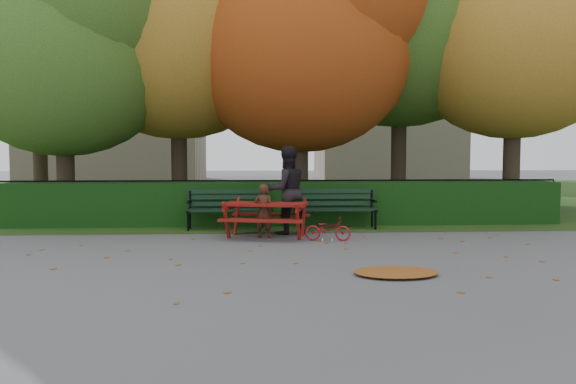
{
  "coord_description": "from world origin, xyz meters",
  "views": [
    {
      "loc": [
        -0.7,
        -8.73,
        1.69
      ],
      "look_at": [
        -0.12,
        1.19,
        1.0
      ],
      "focal_mm": 35.0,
      "sensor_mm": 36.0,
      "label": 1
    }
  ],
  "objects": [
    {
      "name": "leaf_pile",
      "position": [
        1.25,
        -1.14,
        0.04
      ],
      "size": [
        1.23,
        0.89,
        0.08
      ],
      "primitive_type": "ellipsoid",
      "rotation": [
        0.0,
        0.0,
        0.06
      ],
      "color": "#6B300D",
      "rests_on": "ground"
    },
    {
      "name": "iron_fence",
      "position": [
        0.0,
        5.3,
        0.54
      ],
      "size": [
        14.0,
        0.04,
        1.02
      ],
      "color": "black",
      "rests_on": "ground"
    },
    {
      "name": "tree_g",
      "position": [
        8.33,
        9.76,
        5.37
      ],
      "size": [
        6.3,
        6.0,
        8.55
      ],
      "color": "black",
      "rests_on": "ground"
    },
    {
      "name": "bench_right",
      "position": [
        1.1,
        3.7,
        0.52
      ],
      "size": [
        1.8,
        0.57,
        0.88
      ],
      "color": "black",
      "rests_on": "ground"
    },
    {
      "name": "tree_c",
      "position": [
        0.83,
        5.96,
        4.82
      ],
      "size": [
        6.3,
        6.0,
        8.0
      ],
      "color": "black",
      "rests_on": "ground"
    },
    {
      "name": "ground",
      "position": [
        0.0,
        0.0,
        0.0
      ],
      "size": [
        90.0,
        90.0,
        0.0
      ],
      "primitive_type": "plane",
      "color": "slate",
      "rests_on": "ground"
    },
    {
      "name": "building_right",
      "position": [
        8.0,
        28.0,
        6.0
      ],
      "size": [
        9.0,
        6.0,
        12.0
      ],
      "primitive_type": "cube",
      "color": "#BBA993",
      "rests_on": "ground"
    },
    {
      "name": "picnic_table",
      "position": [
        -0.49,
        2.45,
        0.54
      ],
      "size": [
        1.88,
        1.64,
        0.8
      ],
      "rotation": [
        0.0,
        0.0,
        -0.22
      ],
      "color": "maroon",
      "rests_on": "ground"
    },
    {
      "name": "tree_f",
      "position": [
        -7.13,
        9.24,
        5.69
      ],
      "size": [
        6.93,
        6.6,
        9.19
      ],
      "color": "black",
      "rests_on": "ground"
    },
    {
      "name": "tree_d",
      "position": [
        3.88,
        7.23,
        5.98
      ],
      "size": [
        7.14,
        6.8,
        9.58
      ],
      "color": "black",
      "rests_on": "ground"
    },
    {
      "name": "adult",
      "position": [
        -0.04,
        2.9,
        0.91
      ],
      "size": [
        1.06,
        0.93,
        1.83
      ],
      "primitive_type": "imported",
      "rotation": [
        0.0,
        0.0,
        3.45
      ],
      "color": "black",
      "rests_on": "ground"
    },
    {
      "name": "bench_left",
      "position": [
        -1.3,
        3.7,
        0.52
      ],
      "size": [
        1.8,
        0.57,
        0.88
      ],
      "color": "black",
      "rests_on": "ground"
    },
    {
      "name": "grass_strip",
      "position": [
        0.0,
        14.0,
        0.01
      ],
      "size": [
        90.0,
        90.0,
        0.0
      ],
      "primitive_type": "plane",
      "color": "#203C14",
      "rests_on": "ground"
    },
    {
      "name": "tree_e",
      "position": [
        6.52,
        5.77,
        5.08
      ],
      "size": [
        6.09,
        5.8,
        8.16
      ],
      "color": "black",
      "rests_on": "ground"
    },
    {
      "name": "hedge",
      "position": [
        0.0,
        4.5,
        0.5
      ],
      "size": [
        13.0,
        0.9,
        1.0
      ],
      "primitive_type": "cube",
      "color": "black",
      "rests_on": "ground"
    },
    {
      "name": "bicycle",
      "position": [
        0.7,
        1.93,
        0.23
      ],
      "size": [
        0.92,
        0.45,
        0.46
      ],
      "primitive_type": "imported",
      "rotation": [
        0.0,
        0.0,
        1.4
      ],
      "color": "#A30F21",
      "rests_on": "ground"
    },
    {
      "name": "tree_a",
      "position": [
        -5.19,
        5.58,
        4.52
      ],
      "size": [
        5.88,
        5.6,
        7.48
      ],
      "color": "black",
      "rests_on": "ground"
    },
    {
      "name": "building_left",
      "position": [
        -9.0,
        26.0,
        7.5
      ],
      "size": [
        10.0,
        7.0,
        15.0
      ],
      "primitive_type": "cube",
      "color": "#BBA993",
      "rests_on": "ground"
    },
    {
      "name": "child",
      "position": [
        -0.53,
        2.38,
        0.54
      ],
      "size": [
        0.44,
        0.34,
        1.08
      ],
      "primitive_type": "imported",
      "rotation": [
        0.0,
        0.0,
        2.91
      ],
      "color": "#432315",
      "rests_on": "ground"
    },
    {
      "name": "leaf_scatter",
      "position": [
        0.0,
        0.3,
        0.01
      ],
      "size": [
        9.0,
        5.7,
        0.01
      ],
      "primitive_type": null,
      "color": "#6B300D",
      "rests_on": "ground"
    },
    {
      "name": "tree_b",
      "position": [
        -2.44,
        6.75,
        5.4
      ],
      "size": [
        6.72,
        6.4,
        8.79
      ],
      "color": "black",
      "rests_on": "ground"
    }
  ]
}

